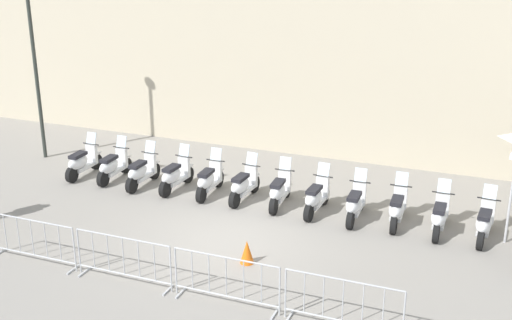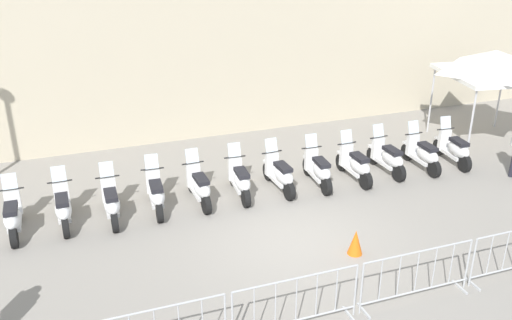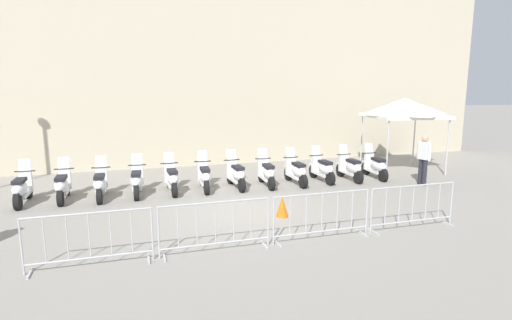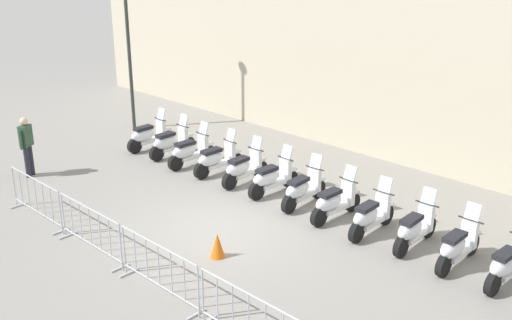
% 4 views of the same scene
% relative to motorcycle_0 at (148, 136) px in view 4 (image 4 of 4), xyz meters
% --- Properties ---
extents(ground_plane, '(120.00, 120.00, 0.00)m').
position_rel_motorcycle_0_xyz_m(ground_plane, '(6.12, -1.46, -0.45)').
color(ground_plane, gray).
extents(motorcycle_0, '(0.63, 1.72, 1.24)m').
position_rel_motorcycle_0_xyz_m(motorcycle_0, '(0.00, 0.00, 0.00)').
color(motorcycle_0, black).
rests_on(motorcycle_0, ground).
extents(motorcycle_1, '(0.64, 1.72, 1.24)m').
position_rel_motorcycle_0_xyz_m(motorcycle_1, '(1.04, 0.21, 0.00)').
color(motorcycle_1, black).
rests_on(motorcycle_1, ground).
extents(motorcycle_2, '(0.62, 1.72, 1.24)m').
position_rel_motorcycle_0_xyz_m(motorcycle_2, '(2.10, 0.26, 0.00)').
color(motorcycle_2, black).
rests_on(motorcycle_2, ground).
extents(motorcycle_3, '(0.57, 1.73, 1.24)m').
position_rel_motorcycle_0_xyz_m(motorcycle_3, '(3.12, 0.52, 0.00)').
color(motorcycle_3, black).
rests_on(motorcycle_3, ground).
extents(motorcycle_4, '(0.67, 1.71, 1.24)m').
position_rel_motorcycle_0_xyz_m(motorcycle_4, '(4.17, 0.70, 0.00)').
color(motorcycle_4, black).
rests_on(motorcycle_4, ground).
extents(motorcycle_5, '(0.57, 1.73, 1.24)m').
position_rel_motorcycle_0_xyz_m(motorcycle_5, '(5.21, 0.87, 0.00)').
color(motorcycle_5, black).
rests_on(motorcycle_5, ground).
extents(motorcycle_6, '(0.70, 1.71, 1.24)m').
position_rel_motorcycle_0_xyz_m(motorcycle_6, '(6.27, 1.02, 0.00)').
color(motorcycle_6, black).
rests_on(motorcycle_6, ground).
extents(motorcycle_7, '(0.58, 1.73, 1.24)m').
position_rel_motorcycle_0_xyz_m(motorcycle_7, '(7.31, 1.11, 0.00)').
color(motorcycle_7, black).
rests_on(motorcycle_7, ground).
extents(motorcycle_8, '(0.66, 1.72, 1.24)m').
position_rel_motorcycle_0_xyz_m(motorcycle_8, '(8.37, 1.23, 0.00)').
color(motorcycle_8, black).
rests_on(motorcycle_8, ground).
extents(motorcycle_9, '(0.68, 1.71, 1.24)m').
position_rel_motorcycle_0_xyz_m(motorcycle_9, '(9.40, 1.51, 0.00)').
color(motorcycle_9, black).
rests_on(motorcycle_9, ground).
extents(motorcycle_10, '(0.64, 1.72, 1.24)m').
position_rel_motorcycle_0_xyz_m(motorcycle_10, '(10.46, 1.57, 0.00)').
color(motorcycle_10, black).
rests_on(motorcycle_10, ground).
extents(motorcycle_11, '(0.56, 1.73, 1.24)m').
position_rel_motorcycle_0_xyz_m(motorcycle_11, '(11.49, 1.75, 0.00)').
color(motorcycle_11, black).
rests_on(motorcycle_11, ground).
extents(barrier_segment_0, '(2.27, 0.76, 1.07)m').
position_rel_motorcycle_0_xyz_m(barrier_segment_0, '(2.99, -4.56, 0.07)').
color(barrier_segment_0, '#B2B5B7').
rests_on(barrier_segment_0, ground).
extents(barrier_segment_1, '(2.27, 0.76, 1.07)m').
position_rel_motorcycle_0_xyz_m(barrier_segment_1, '(5.34, -4.19, 0.07)').
color(barrier_segment_1, '#B2B5B7').
rests_on(barrier_segment_1, ground).
extents(barrier_segment_2, '(2.27, 0.76, 1.07)m').
position_rel_motorcycle_0_xyz_m(barrier_segment_2, '(7.69, -3.82, 0.07)').
color(barrier_segment_2, '#B2B5B7').
rests_on(barrier_segment_2, ground).
extents(street_lamp, '(0.36, 0.36, 5.80)m').
position_rel_motorcycle_0_xyz_m(street_lamp, '(-2.37, 0.67, 3.05)').
color(street_lamp, '#2D332D').
rests_on(street_lamp, ground).
extents(officer_near_row_end, '(0.39, 0.46, 1.73)m').
position_rel_motorcycle_0_xyz_m(officer_near_row_end, '(0.04, -3.78, 0.53)').
color(officer_near_row_end, '#23232D').
rests_on(officer_near_row_end, ground).
extents(traffic_cone, '(0.32, 0.32, 0.55)m').
position_rel_motorcycle_0_xyz_m(traffic_cone, '(7.16, -2.14, -0.18)').
color(traffic_cone, orange).
rests_on(traffic_cone, ground).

